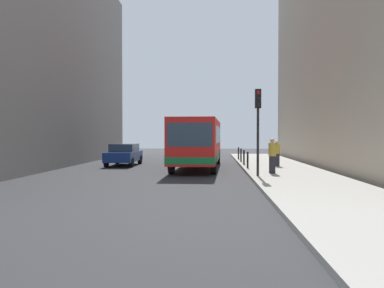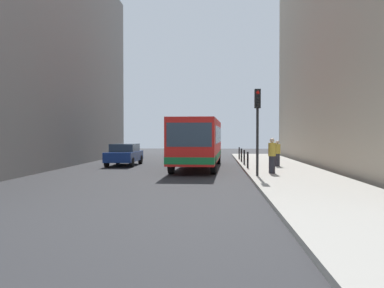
{
  "view_description": "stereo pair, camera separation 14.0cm",
  "coord_description": "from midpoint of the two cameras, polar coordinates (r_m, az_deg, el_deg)",
  "views": [
    {
      "loc": [
        1.46,
        -22.25,
        2.1
      ],
      "look_at": [
        0.21,
        1.51,
        1.56
      ],
      "focal_mm": 38.48,
      "sensor_mm": 36.0,
      "label": 1
    },
    {
      "loc": [
        1.6,
        -22.25,
        2.1
      ],
      "look_at": [
        0.21,
        1.51,
        1.56
      ],
      "focal_mm": 38.48,
      "sensor_mm": 36.0,
      "label": 2
    }
  ],
  "objects": [
    {
      "name": "car_beside_bus",
      "position": [
        28.38,
        -9.53,
        -1.38
      ],
      "size": [
        1.87,
        4.41,
        1.48
      ],
      "rotation": [
        0.0,
        0.0,
        3.14
      ],
      "color": "navy",
      "rests_on": "ground"
    },
    {
      "name": "building_right",
      "position": [
        28.8,
        23.93,
        14.02
      ],
      "size": [
        7.0,
        32.0,
        17.0
      ],
      "primitive_type": "cube",
      "color": "#B2A38C",
      "rests_on": "ground"
    },
    {
      "name": "sidewalk",
      "position": [
        22.68,
        12.86,
        -3.86
      ],
      "size": [
        4.4,
        40.0,
        0.15
      ],
      "primitive_type": "cube",
      "color": "#ADA89E",
      "rests_on": "ground"
    },
    {
      "name": "pedestrian_near_signal",
      "position": [
        21.15,
        10.88,
        -1.59
      ],
      "size": [
        0.38,
        0.38,
        1.78
      ],
      "rotation": [
        0.0,
        0.0,
        1.12
      ],
      "color": "#26262D",
      "rests_on": "sidewalk"
    },
    {
      "name": "bollard_mid",
      "position": [
        27.15,
        7.07,
        -1.83
      ],
      "size": [
        0.11,
        0.11,
        0.95
      ],
      "primitive_type": "cylinder",
      "color": "black",
      "rests_on": "sidewalk"
    },
    {
      "name": "ground_plane",
      "position": [
        22.4,
        -0.92,
        -4.08
      ],
      "size": [
        80.0,
        80.0,
        0.0
      ],
      "primitive_type": "plane",
      "color": "#2D2D30"
    },
    {
      "name": "bollard_far",
      "position": [
        30.08,
        6.67,
        -1.52
      ],
      "size": [
        0.11,
        0.11,
        0.95
      ],
      "primitive_type": "cylinder",
      "color": "black",
      "rests_on": "sidewalk"
    },
    {
      "name": "bollard_farthest",
      "position": [
        33.01,
        6.35,
        -1.27
      ],
      "size": [
        0.11,
        0.11,
        0.95
      ],
      "primitive_type": "cylinder",
      "color": "black",
      "rests_on": "sidewalk"
    },
    {
      "name": "pedestrian_mid_sidewalk",
      "position": [
        25.96,
        11.55,
        -1.3
      ],
      "size": [
        0.38,
        0.38,
        1.59
      ],
      "rotation": [
        0.0,
        0.0,
        0.7
      ],
      "color": "#26262D",
      "rests_on": "sidewalk"
    },
    {
      "name": "bollard_near",
      "position": [
        24.22,
        7.56,
        -2.21
      ],
      "size": [
        0.11,
        0.11,
        0.95
      ],
      "primitive_type": "cylinder",
      "color": "black",
      "rests_on": "sidewalk"
    },
    {
      "name": "building_left",
      "position": [
        29.85,
        -23.49,
        12.09
      ],
      "size": [
        7.0,
        32.0,
        15.49
      ],
      "primitive_type": "cube",
      "color": "gray",
      "rests_on": "ground"
    },
    {
      "name": "bus",
      "position": [
        25.89,
        0.72,
        0.47
      ],
      "size": [
        2.97,
        11.11,
        3.0
      ],
      "rotation": [
        0.0,
        0.0,
        3.1
      ],
      "color": "red",
      "rests_on": "ground"
    },
    {
      "name": "traffic_light",
      "position": [
        19.64,
        8.93,
        3.92
      ],
      "size": [
        0.28,
        0.33,
        4.1
      ],
      "color": "black",
      "rests_on": "sidewalk"
    }
  ]
}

